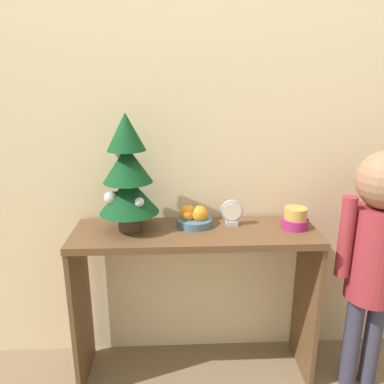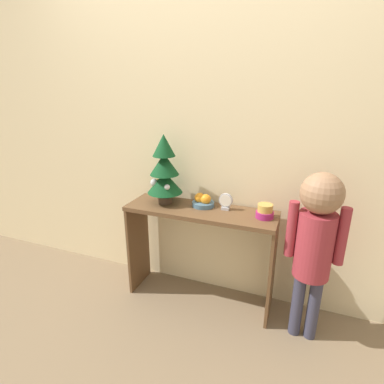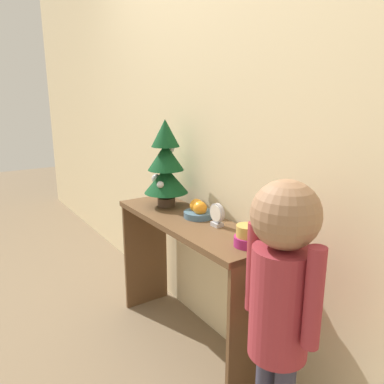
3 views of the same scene
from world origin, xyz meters
The scene contains 8 objects.
ground_plane centered at (0.00, 0.00, 0.00)m, with size 12.00×12.00×0.00m, color #7A664C.
back_wall centered at (0.00, 0.37, 1.25)m, with size 7.00×0.05×2.50m, color beige.
console_table centered at (0.00, 0.16, 0.55)m, with size 1.05×0.32×0.73m.
mini_tree centered at (-0.28, 0.19, 0.97)m, with size 0.25×0.25×0.50m.
fruit_bowl centered at (0.00, 0.22, 0.76)m, with size 0.16×0.16×0.09m.
singing_bowl centered at (0.43, 0.17, 0.77)m, with size 0.11×0.11×0.09m.
desk_clock centered at (0.16, 0.22, 0.78)m, with size 0.10×0.04×0.12m.
child_figure centered at (0.74, 0.05, 0.71)m, with size 0.33×0.23×1.09m.
Camera 2 is at (0.63, -1.64, 1.51)m, focal length 28.00 mm.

